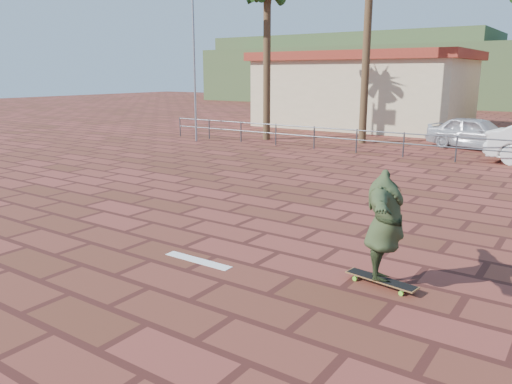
{
  "coord_description": "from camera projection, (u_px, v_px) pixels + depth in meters",
  "views": [
    {
      "loc": [
        6.32,
        -7.53,
        3.27
      ],
      "look_at": [
        0.45,
        1.0,
        0.8
      ],
      "focal_mm": 35.0,
      "sensor_mm": 36.0,
      "label": 1
    }
  ],
  "objects": [
    {
      "name": "skateboarder",
      "position": [
        385.0,
        226.0,
        7.65
      ],
      "size": [
        1.33,
        2.22,
        1.76
      ],
      "primitive_type": "imported",
      "rotation": [
        0.0,
        0.0,
        1.94
      ],
      "color": "#2D3A1F",
      "rests_on": "longboard"
    },
    {
      "name": "longboard",
      "position": [
        381.0,
        280.0,
        7.86
      ],
      "size": [
        1.2,
        0.43,
        0.12
      ],
      "rotation": [
        0.0,
        0.0,
        -0.15
      ],
      "color": "olive",
      "rests_on": "ground"
    },
    {
      "name": "car_silver",
      "position": [
        476.0,
        133.0,
        21.9
      ],
      "size": [
        4.44,
        2.6,
        1.42
      ],
      "primitive_type": "imported",
      "rotation": [
        0.0,
        0.0,
        1.33
      ],
      "color": "#ADAEB4",
      "rests_on": "ground"
    },
    {
      "name": "guardrail",
      "position": [
        404.0,
        140.0,
        19.73
      ],
      "size": [
        24.06,
        0.06,
        1.0
      ],
      "color": "#47494F",
      "rests_on": "ground"
    },
    {
      "name": "hill_back",
      "position": [
        351.0,
        67.0,
        66.35
      ],
      "size": [
        35.0,
        14.0,
        8.0
      ],
      "primitive_type": "cube",
      "color": "#384C28",
      "rests_on": "ground"
    },
    {
      "name": "flagpole",
      "position": [
        196.0,
        43.0,
        23.46
      ],
      "size": [
        1.3,
        0.1,
        8.0
      ],
      "color": "gray",
      "rests_on": "ground"
    },
    {
      "name": "building_west",
      "position": [
        363.0,
        90.0,
        30.68
      ],
      "size": [
        12.6,
        7.6,
        4.5
      ],
      "color": "beige",
      "rests_on": "ground"
    },
    {
      "name": "paint_stripe",
      "position": [
        198.0,
        260.0,
        8.93
      ],
      "size": [
        1.4,
        0.22,
        0.01
      ],
      "primitive_type": "cube",
      "color": "white",
      "rests_on": "ground"
    },
    {
      "name": "ground",
      "position": [
        211.0,
        236.0,
        10.28
      ],
      "size": [
        120.0,
        120.0,
        0.0
      ],
      "primitive_type": "plane",
      "color": "maroon",
      "rests_on": "ground"
    }
  ]
}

